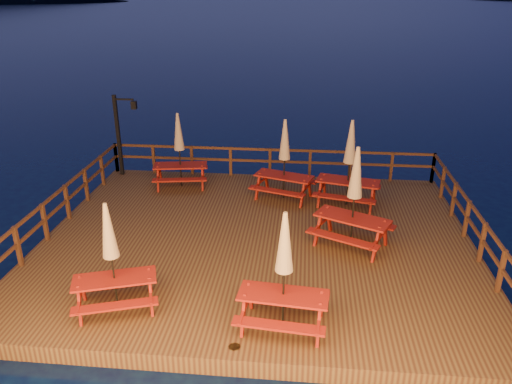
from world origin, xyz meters
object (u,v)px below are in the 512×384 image
at_px(lamp_post, 122,128).
at_px(picnic_table_0, 111,256).
at_px(picnic_table_1, 349,162).
at_px(picnic_table_2, 284,270).

height_order(lamp_post, picnic_table_0, lamp_post).
bearing_deg(picnic_table_1, lamp_post, 179.79).
relative_size(picnic_table_1, picnic_table_2, 1.07).
bearing_deg(picnic_table_0, picnic_table_1, 29.99).
bearing_deg(lamp_post, picnic_table_0, -72.08).
relative_size(lamp_post, picnic_table_2, 1.14).
bearing_deg(picnic_table_1, picnic_table_2, -91.65).
relative_size(lamp_post, picnic_table_1, 1.06).
relative_size(picnic_table_0, picnic_table_2, 0.96).
xyz_separation_m(lamp_post, picnic_table_2, (6.31, -8.40, -0.42)).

